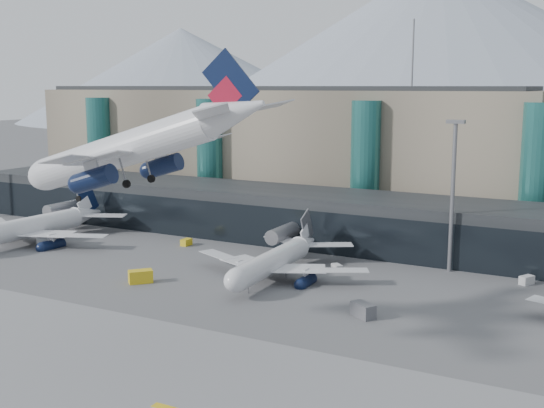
{
  "coord_description": "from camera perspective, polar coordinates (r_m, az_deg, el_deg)",
  "views": [
    {
      "loc": [
        55.81,
        -65.13,
        31.16
      ],
      "look_at": [
        4.39,
        32.0,
        11.99
      ],
      "focal_mm": 45.0,
      "sensor_mm": 36.0,
      "label": 1
    }
  ],
  "objects": [
    {
      "name": "ground",
      "position": [
        91.25,
        -12.12,
        -10.3
      ],
      "size": [
        900.0,
        900.0,
        0.0
      ],
      "primitive_type": "plane",
      "color": "#515154",
      "rests_on": "ground"
    },
    {
      "name": "runway_strip",
      "position": [
        81.22,
        -19.1,
        -13.22
      ],
      "size": [
        400.0,
        40.0,
        0.04
      ],
      "primitive_type": "cube",
      "color": "slate",
      "rests_on": "ground"
    },
    {
      "name": "runway_markings",
      "position": [
        81.21,
        -19.1,
        -13.2
      ],
      "size": [
        128.0,
        1.0,
        0.02
      ],
      "color": "gold",
      "rests_on": "ground"
    },
    {
      "name": "concourse",
      "position": [
        137.46,
        3.4,
        -1.1
      ],
      "size": [
        170.0,
        27.0,
        10.0
      ],
      "color": "black",
      "rests_on": "ground"
    },
    {
      "name": "terminal_main",
      "position": [
        175.62,
        0.38,
        4.76
      ],
      "size": [
        130.0,
        30.0,
        31.0
      ],
      "color": "gray",
      "rests_on": "ground"
    },
    {
      "name": "teal_towers",
      "position": [
        157.05,
        0.93,
        3.63
      ],
      "size": [
        116.4,
        19.4,
        46.0
      ],
      "color": "#236460",
      "rests_on": "ground"
    },
    {
      "name": "lightmast_mid",
      "position": [
        117.24,
        14.89,
        1.35
      ],
      "size": [
        3.0,
        1.2,
        25.6
      ],
      "color": "slate",
      "rests_on": "ground"
    },
    {
      "name": "hero_jet",
      "position": [
        77.05,
        -10.58,
        5.55
      ],
      "size": [
        33.58,
        34.38,
        11.08
      ],
      "rotation": [
        0.0,
        -0.29,
        0.05
      ],
      "color": "silver",
      "rests_on": "ground"
    },
    {
      "name": "jet_parked_left",
      "position": [
        145.52,
        -18.74,
        -1.21
      ],
      "size": [
        36.51,
        35.81,
        11.78
      ],
      "rotation": [
        0.0,
        0.0,
        1.51
      ],
      "color": "silver",
      "rests_on": "ground"
    },
    {
      "name": "jet_parked_mid",
      "position": [
        112.92,
        0.65,
        -4.04
      ],
      "size": [
        32.57,
        31.61,
        10.49
      ],
      "rotation": [
        0.0,
        0.0,
        1.6
      ],
      "color": "silver",
      "rests_on": "ground"
    },
    {
      "name": "veh_a",
      "position": [
        139.94,
        -18.25,
        -3.05
      ],
      "size": [
        4.04,
        3.09,
        2.01
      ],
      "primitive_type": "cube",
      "rotation": [
        0.0,
        0.0,
        0.34
      ],
      "color": "silver",
      "rests_on": "ground"
    },
    {
      "name": "veh_b",
      "position": [
        135.54,
        -7.18,
        -3.19
      ],
      "size": [
        1.43,
        2.29,
        1.31
      ],
      "primitive_type": "cube",
      "rotation": [
        0.0,
        0.0,
        1.56
      ],
      "color": "gold",
      "rests_on": "ground"
    },
    {
      "name": "veh_c",
      "position": [
        94.62,
        7.63,
        -8.8
      ],
      "size": [
        3.98,
        3.42,
        1.96
      ],
      "primitive_type": "cube",
      "rotation": [
        0.0,
        0.0,
        -0.55
      ],
      "color": "#505055",
      "rests_on": "ground"
    },
    {
      "name": "veh_d",
      "position": [
        115.97,
        20.54,
        -5.98
      ],
      "size": [
        2.31,
        2.75,
        1.39
      ],
      "primitive_type": "cube",
      "rotation": [
        0.0,
        0.0,
        1.06
      ],
      "color": "silver",
      "rests_on": "ground"
    },
    {
      "name": "veh_g",
      "position": [
        116.73,
        5.45,
        -5.33
      ],
      "size": [
        2.34,
        2.22,
        1.19
      ],
      "primitive_type": "cube",
      "rotation": [
        0.0,
        0.0,
        -0.69
      ],
      "color": "silver",
      "rests_on": "ground"
    },
    {
      "name": "veh_h",
      "position": [
        111.43,
        -10.94,
        -5.98
      ],
      "size": [
        3.97,
        4.08,
        2.06
      ],
      "primitive_type": "cube",
      "rotation": [
        0.0,
        0.0,
        0.83
      ],
      "color": "gold",
      "rests_on": "ground"
    }
  ]
}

